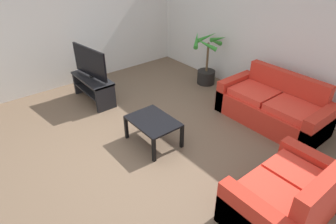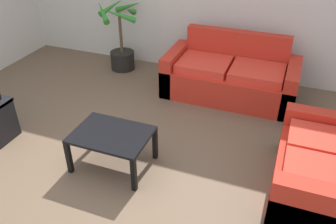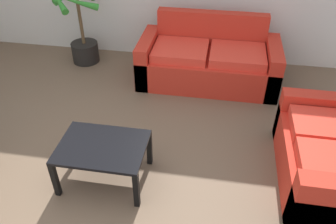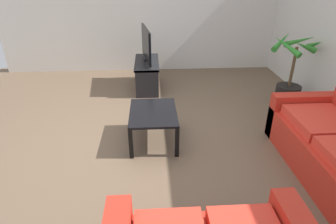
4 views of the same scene
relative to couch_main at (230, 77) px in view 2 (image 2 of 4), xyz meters
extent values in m
plane|color=brown|center=(-0.94, -2.28, -0.30)|extent=(6.60, 6.60, 0.00)
cube|color=red|center=(0.00, -0.03, -0.09)|extent=(1.91, 0.90, 0.42)
cube|color=red|center=(0.00, 0.34, 0.36)|extent=(1.55, 0.16, 0.48)
cube|color=red|center=(-0.87, -0.03, 0.01)|extent=(0.18, 0.90, 0.62)
cube|color=red|center=(0.87, -0.03, 0.01)|extent=(0.18, 0.90, 0.62)
cube|color=red|center=(-0.39, -0.08, 0.18)|extent=(0.74, 0.66, 0.12)
cube|color=red|center=(0.39, -0.08, 0.18)|extent=(0.74, 0.66, 0.12)
cube|color=red|center=(1.31, -1.73, -0.09)|extent=(0.90, 1.41, 0.42)
cube|color=red|center=(1.31, -2.34, 0.01)|extent=(0.90, 0.18, 0.62)
cube|color=red|center=(1.31, -1.12, 0.01)|extent=(0.90, 0.18, 0.62)
cube|color=red|center=(1.26, -1.99, 0.18)|extent=(0.66, 0.48, 0.12)
cube|color=red|center=(1.26, -1.47, 0.18)|extent=(0.66, 0.48, 0.12)
cube|color=black|center=(-2.31, -2.15, -0.04)|extent=(0.06, 0.41, 0.52)
cube|color=black|center=(-0.86, -2.07, 0.12)|extent=(0.83, 0.61, 0.03)
cube|color=black|center=(-1.25, -2.35, -0.10)|extent=(0.05, 0.05, 0.41)
cube|color=black|center=(-0.47, -2.35, -0.10)|extent=(0.05, 0.05, 0.41)
cube|color=black|center=(-1.25, -1.79, -0.10)|extent=(0.05, 0.05, 0.41)
cube|color=black|center=(-0.47, -1.79, -0.10)|extent=(0.05, 0.05, 0.41)
cylinder|color=black|center=(-1.94, 0.27, -0.15)|extent=(0.41, 0.41, 0.31)
cylinder|color=brown|center=(-1.94, 0.27, 0.34)|extent=(0.05, 0.05, 0.67)
cone|color=#2F8A2B|center=(-1.76, 0.30, 0.72)|extent=(0.16, 0.40, 0.23)
cone|color=#2F8A2B|center=(-1.90, 0.53, 0.72)|extent=(0.54, 0.19, 0.28)
cone|color=#2F8A2B|center=(-2.15, 0.39, 0.72)|extent=(0.34, 0.47, 0.27)
cone|color=#2F8A2B|center=(-2.14, 0.09, 0.72)|extent=(0.43, 0.46, 0.29)
cone|color=#2F8A2B|center=(-1.82, 0.04, 0.72)|extent=(0.51, 0.34, 0.28)
camera|label=1|loc=(2.32, -4.33, 2.64)|focal=30.81mm
camera|label=2|loc=(0.81, -4.72, 2.35)|focal=37.50mm
camera|label=3|loc=(0.16, -4.31, 2.31)|focal=36.51mm
camera|label=4|loc=(2.46, -2.08, 1.80)|focal=30.54mm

